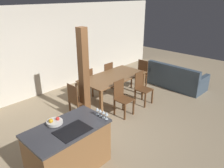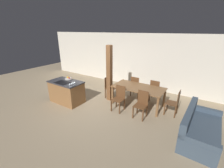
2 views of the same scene
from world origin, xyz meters
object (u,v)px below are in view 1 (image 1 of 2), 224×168
at_px(dining_chair_far_right, 106,75).
at_px(couch, 176,79).
at_px(wine_glass_far, 100,111).
at_px(dining_chair_far_left, 86,83).
at_px(dining_table, 113,79).
at_px(dining_chair_head_end, 77,100).
at_px(kitchen_island, 69,148).
at_px(fruit_bowl, 54,122).
at_px(dining_chair_near_right, 142,87).
at_px(wine_glass_near, 107,114).
at_px(timber_post, 84,76).
at_px(wine_glass_end, 97,109).
at_px(dining_chair_foot_end, 140,74).
at_px(dining_chair_near_left, 122,97).
at_px(wine_glass_middle, 103,112).

relative_size(dining_chair_far_right, couch, 0.49).
xyz_separation_m(wine_glass_far, couch, (4.18, 0.62, -0.74)).
relative_size(dining_chair_far_left, dining_chair_far_right, 1.00).
bearing_deg(dining_table, dining_chair_head_end, 180.00).
bearing_deg(kitchen_island, fruit_bowl, 110.62).
distance_m(dining_chair_near_right, couch, 1.80).
height_order(dining_table, dining_chair_head_end, dining_chair_head_end).
height_order(fruit_bowl, wine_glass_near, wine_glass_near).
bearing_deg(wine_glass_near, timber_post, 63.69).
bearing_deg(kitchen_island, wine_glass_end, -7.89).
xyz_separation_m(wine_glass_end, couch, (4.18, 0.54, -0.74)).
distance_m(dining_chair_far_left, dining_chair_head_end, 1.16).
bearing_deg(dining_chair_foot_end, dining_chair_far_left, -111.93).
height_order(wine_glass_end, dining_chair_far_right, wine_glass_end).
bearing_deg(wine_glass_near, dining_table, 40.28).
height_order(dining_table, dining_chair_near_left, dining_chair_near_left).
distance_m(dining_table, couch, 2.42).
height_order(dining_table, dining_chair_far_left, dining_chair_far_left).
bearing_deg(timber_post, dining_chair_head_end, 123.84).
distance_m(dining_chair_far_right, dining_chair_foot_end, 1.16).
bearing_deg(dining_chair_near_left, dining_chair_far_left, 90.00).
relative_size(fruit_bowl, wine_glass_end, 1.93).
distance_m(wine_glass_middle, dining_chair_head_end, 1.77).
height_order(dining_table, dining_chair_far_right, dining_chair_far_right).
xyz_separation_m(fruit_bowl, dining_chair_foot_end, (4.02, 1.10, -0.45)).
bearing_deg(dining_chair_near_right, couch, -4.96).
relative_size(wine_glass_near, dining_table, 0.07).
relative_size(dining_table, dining_chair_head_end, 2.10).
bearing_deg(couch, dining_chair_head_end, 78.23).
bearing_deg(dining_chair_head_end, kitchen_island, 137.29).
bearing_deg(timber_post, kitchen_island, -139.74).
bearing_deg(dining_table, timber_post, -171.43).
bearing_deg(couch, wine_glass_end, 99.40).
bearing_deg(dining_table, wine_glass_near, -139.72).
distance_m(fruit_bowl, wine_glass_end, 0.78).
height_order(wine_glass_near, dining_chair_far_left, wine_glass_near).
relative_size(wine_glass_end, dining_table, 0.07).
distance_m(kitchen_island, fruit_bowl, 0.55).
xyz_separation_m(wine_glass_middle, dining_chair_head_end, (0.60, 1.58, -0.53)).
bearing_deg(dining_chair_near_right, fruit_bowl, -173.07).
bearing_deg(kitchen_island, dining_chair_far_left, 43.79).
xyz_separation_m(fruit_bowl, dining_chair_far_left, (2.23, 1.82, -0.45)).
bearing_deg(couch, dining_chair_near_right, 87.05).
relative_size(fruit_bowl, wine_glass_middle, 1.93).
height_order(dining_chair_near_right, couch, dining_chair_near_right).
relative_size(dining_chair_head_end, couch, 0.49).
bearing_deg(wine_glass_near, kitchen_island, 152.45).
bearing_deg(timber_post, dining_chair_foot_end, 4.10).
relative_size(kitchen_island, dining_chair_far_left, 1.50).
distance_m(kitchen_island, wine_glass_end, 0.85).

